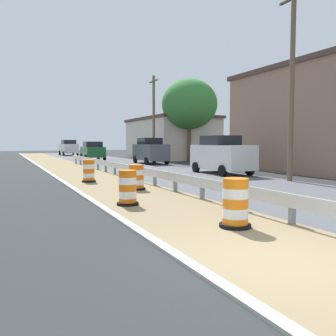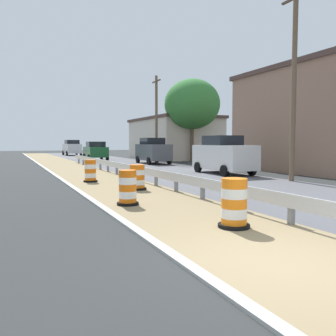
% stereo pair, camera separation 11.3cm
% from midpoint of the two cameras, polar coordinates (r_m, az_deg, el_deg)
% --- Properties ---
extents(ground_plane, '(160.00, 160.00, 0.00)m').
position_cam_midpoint_polar(ground_plane, '(5.97, 17.10, -14.27)').
color(ground_plane, '#2B2D2D').
extents(median_dirt_strip, '(3.50, 120.00, 0.01)m').
position_cam_midpoint_polar(median_dirt_strip, '(6.34, 20.96, -13.26)').
color(median_dirt_strip, '#8E7A56').
rests_on(median_dirt_strip, ground).
extents(curb_near_edge, '(0.20, 120.00, 0.11)m').
position_cam_midpoint_polar(curb_near_edge, '(5.25, 5.91, -16.68)').
color(curb_near_edge, '#ADADA8').
rests_on(curb_near_edge, ground).
extents(guardrail_median, '(0.18, 52.56, 0.71)m').
position_cam_midpoint_polar(guardrail_median, '(9.34, 14.83, -4.32)').
color(guardrail_median, silver).
rests_on(guardrail_median, ground).
extents(traffic_barrel_nearest, '(0.70, 0.70, 1.08)m').
position_cam_midpoint_polar(traffic_barrel_nearest, '(8.01, 10.87, -5.85)').
color(traffic_barrel_nearest, orange).
rests_on(traffic_barrel_nearest, ground).
extents(traffic_barrel_close, '(0.65, 0.65, 1.04)m').
position_cam_midpoint_polar(traffic_barrel_close, '(10.73, -6.12, -3.38)').
color(traffic_barrel_close, orange).
rests_on(traffic_barrel_close, ground).
extents(traffic_barrel_mid, '(0.73, 0.73, 0.99)m').
position_cam_midpoint_polar(traffic_barrel_mid, '(14.15, -4.69, -1.67)').
color(traffic_barrel_mid, orange).
rests_on(traffic_barrel_mid, ground).
extents(traffic_barrel_far, '(0.65, 0.65, 1.05)m').
position_cam_midpoint_polar(traffic_barrel_far, '(17.19, -12.05, -0.63)').
color(traffic_barrel_far, orange).
rests_on(traffic_barrel_far, ground).
extents(car_lead_near_lane, '(2.23, 4.52, 1.94)m').
position_cam_midpoint_polar(car_lead_near_lane, '(38.83, -11.38, 2.72)').
color(car_lead_near_lane, '#195128').
rests_on(car_lead_near_lane, ground).
extents(car_trailing_near_lane, '(2.10, 4.73, 2.26)m').
position_cam_midpoint_polar(car_trailing_near_lane, '(21.40, 8.95, 2.08)').
color(car_trailing_near_lane, silver).
rests_on(car_trailing_near_lane, ground).
extents(car_lead_far_lane, '(2.25, 4.50, 2.19)m').
position_cam_midpoint_polar(car_lead_far_lane, '(53.13, -14.98, 3.15)').
color(car_lead_far_lane, silver).
rests_on(car_lead_far_lane, ground).
extents(car_mid_far_lane, '(2.16, 4.63, 2.25)m').
position_cam_midpoint_polar(car_mid_far_lane, '(31.35, -2.31, 2.75)').
color(car_mid_far_lane, '#4C5156').
rests_on(car_mid_far_lane, ground).
extents(roadside_shop_near, '(6.64, 12.18, 6.59)m').
position_cam_midpoint_polar(roadside_shop_near, '(24.42, 24.48, 7.13)').
color(roadside_shop_near, '#93705B').
rests_on(roadside_shop_near, ground).
extents(roadside_shop_far, '(7.03, 11.98, 4.61)m').
position_cam_midpoint_polar(roadside_shop_far, '(40.93, 0.89, 4.75)').
color(roadside_shop_far, beige).
rests_on(roadside_shop_far, ground).
extents(utility_pole_near, '(0.24, 1.80, 9.09)m').
position_cam_midpoint_polar(utility_pole_near, '(18.42, 19.55, 12.75)').
color(utility_pole_near, brown).
rests_on(utility_pole_near, ground).
extents(utility_pole_mid, '(0.24, 1.80, 7.93)m').
position_cam_midpoint_polar(utility_pole_mid, '(33.26, -1.76, 8.00)').
color(utility_pole_mid, brown).
rests_on(utility_pole_mid, ground).
extents(tree_roadside, '(5.37, 5.37, 7.97)m').
position_cam_midpoint_polar(tree_roadside, '(35.27, 3.96, 10.09)').
color(tree_roadside, brown).
rests_on(tree_roadside, ground).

